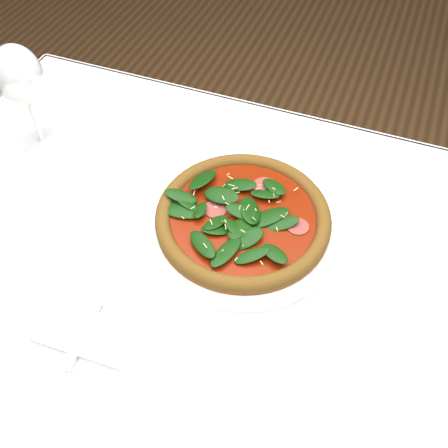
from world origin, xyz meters
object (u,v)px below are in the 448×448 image
at_px(plate, 243,223).
at_px(napkin, 85,335).
at_px(pizza, 243,215).
at_px(wine_glass, 19,77).

height_order(plate, napkin, plate).
bearing_deg(pizza, napkin, -117.09).
distance_m(pizza, napkin, 0.30).
bearing_deg(wine_glass, plate, -7.63).
relative_size(pizza, napkin, 2.54).
relative_size(plate, napkin, 2.44).
height_order(plate, pizza, pizza).
bearing_deg(napkin, plate, 62.91).
height_order(plate, wine_glass, wine_glass).
distance_m(plate, wine_glass, 0.46).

